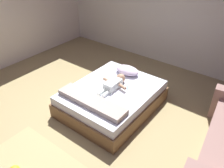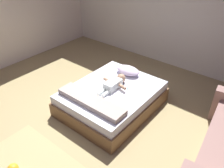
{
  "view_description": "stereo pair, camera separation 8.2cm",
  "coord_description": "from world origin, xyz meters",
  "px_view_note": "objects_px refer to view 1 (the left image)",
  "views": [
    {
      "loc": [
        2.17,
        -2.0,
        2.72
      ],
      "look_at": [
        0.11,
        0.68,
        0.52
      ],
      "focal_mm": 36.52,
      "sensor_mm": 36.0,
      "label": 1
    },
    {
      "loc": [
        2.23,
        -1.95,
        2.72
      ],
      "look_at": [
        0.11,
        0.68,
        0.52
      ],
      "focal_mm": 36.52,
      "sensor_mm": 36.0,
      "label": 2
    }
  ],
  "objects_px": {
    "baby": "(115,83)",
    "pillow": "(127,70)",
    "toothbrush": "(128,87)",
    "bed": "(112,98)"
  },
  "relations": [
    {
      "from": "baby",
      "to": "pillow",
      "type": "bearing_deg",
      "value": 98.79
    },
    {
      "from": "pillow",
      "to": "baby",
      "type": "relative_size",
      "value": 0.73
    },
    {
      "from": "pillow",
      "to": "toothbrush",
      "type": "bearing_deg",
      "value": -55.1
    },
    {
      "from": "toothbrush",
      "to": "pillow",
      "type": "bearing_deg",
      "value": 124.9
    },
    {
      "from": "pillow",
      "to": "baby",
      "type": "bearing_deg",
      "value": -81.21
    },
    {
      "from": "bed",
      "to": "pillow",
      "type": "bearing_deg",
      "value": 98.1
    },
    {
      "from": "baby",
      "to": "toothbrush",
      "type": "distance_m",
      "value": 0.25
    },
    {
      "from": "bed",
      "to": "baby",
      "type": "distance_m",
      "value": 0.3
    },
    {
      "from": "toothbrush",
      "to": "baby",
      "type": "bearing_deg",
      "value": -151.96
    },
    {
      "from": "bed",
      "to": "toothbrush",
      "type": "height_order",
      "value": "toothbrush"
    }
  ]
}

